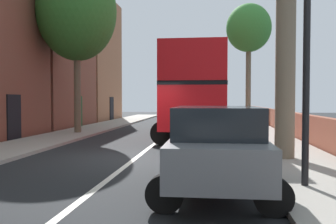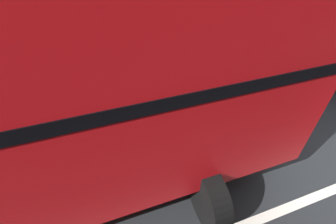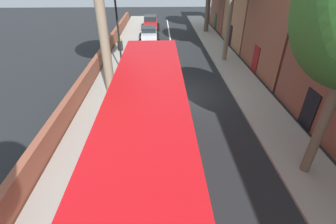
# 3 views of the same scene
# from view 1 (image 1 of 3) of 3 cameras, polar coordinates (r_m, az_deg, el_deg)

# --- Properties ---
(ground_plane) EXTENTS (84.00, 84.00, 0.00)m
(ground_plane) POSITION_cam_1_polar(r_m,az_deg,el_deg) (11.71, -5.04, -7.23)
(ground_plane) COLOR black
(road_centre_line) EXTENTS (0.16, 54.00, 0.01)m
(road_centre_line) POSITION_cam_1_polar(r_m,az_deg,el_deg) (11.71, -5.04, -7.21)
(road_centre_line) COLOR silver
(road_centre_line) RESTS_ON ground
(sidewalk_right) EXTENTS (2.60, 60.00, 0.12)m
(sidewalk_right) POSITION_cam_1_polar(r_m,az_deg,el_deg) (11.72, 19.29, -7.03)
(sidewalk_right) COLOR #9E998E
(sidewalk_right) RESTS_ON ground
(double_decker_bus) EXTENTS (3.57, 10.79, 4.06)m
(double_decker_bus) POSITION_cam_1_polar(r_m,az_deg,el_deg) (18.24, 4.73, 3.49)
(double_decker_bus) COLOR red
(double_decker_bus) RESTS_ON ground
(parked_car_red_right_1) EXTENTS (2.52, 4.56, 1.68)m
(parked_car_red_right_1) POSITION_cam_1_polar(r_m,az_deg,el_deg) (30.43, 7.12, 0.24)
(parked_car_red_right_1) COLOR #AD1919
(parked_car_red_right_1) RESTS_ON ground
(parked_car_grey_right_3) EXTENTS (2.41, 4.13, 1.73)m
(parked_car_grey_right_3) POSITION_cam_1_polar(r_m,az_deg,el_deg) (7.14, 7.69, -5.27)
(parked_car_grey_right_3) COLOR slate
(parked_car_grey_right_3) RESTS_ON ground
(street_tree_left_2) EXTENTS (4.20, 4.20, 9.10)m
(street_tree_left_2) POSITION_cam_1_polar(r_m,az_deg,el_deg) (20.44, -14.21, 15.15)
(street_tree_left_2) COLOR brown
(street_tree_left_2) RESTS_ON sidewalk_left
(street_tree_right_3) EXTENTS (3.44, 3.44, 9.13)m
(street_tree_right_3) POSITION_cam_1_polar(r_m,az_deg,el_deg) (29.22, 12.62, 12.66)
(street_tree_right_3) COLOR brown
(street_tree_right_3) RESTS_ON sidewalk_right
(lamppost_right) EXTENTS (0.32, 0.32, 6.31)m
(lamppost_right) POSITION_cam_1_polar(r_m,az_deg,el_deg) (8.07, 21.13, 15.72)
(lamppost_right) COLOR black
(lamppost_right) RESTS_ON sidewalk_right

